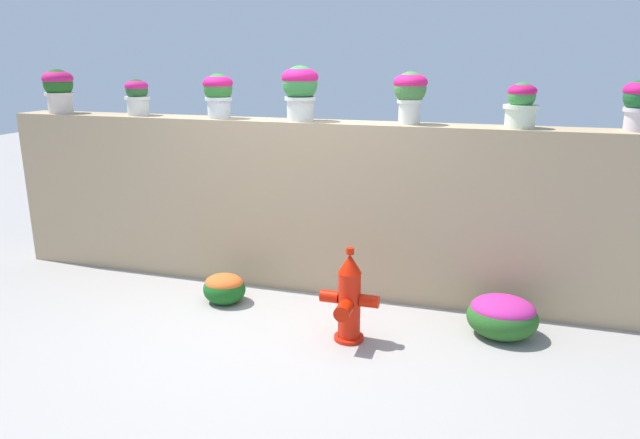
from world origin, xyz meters
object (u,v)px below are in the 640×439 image
object	(u,v)px
fire_hydrant	(349,300)
flower_bush_left	(502,315)
flower_bush_right	(224,287)
potted_plant_2	(218,92)
potted_plant_1	(137,95)
potted_plant_3	(300,87)
potted_plant_4	(410,91)
potted_plant_5	(521,103)
potted_plant_0	(58,87)

from	to	relation	value
fire_hydrant	flower_bush_left	xyz separation A→B (m)	(1.14, 0.44, -0.16)
flower_bush_right	potted_plant_2	bearing A→B (deg)	114.82
potted_plant_1	flower_bush_left	bearing A→B (deg)	-9.17
potted_plant_2	potted_plant_3	size ratio (longest dim) A/B	0.84
potted_plant_2	potted_plant_4	xyz separation A→B (m)	(1.78, 0.02, 0.03)
potted_plant_2	flower_bush_right	world-z (taller)	potted_plant_2
potted_plant_1	potted_plant_5	distance (m)	3.57
flower_bush_left	flower_bush_right	xyz separation A→B (m)	(-2.39, -0.06, -0.03)
potted_plant_5	flower_bush_right	bearing A→B (deg)	-165.85
potted_plant_5	potted_plant_3	bearing A→B (deg)	179.78
potted_plant_0	potted_plant_1	xyz separation A→B (m)	(0.89, 0.03, -0.06)
flower_bush_right	fire_hydrant	bearing A→B (deg)	-16.98
potted_plant_3	fire_hydrant	size ratio (longest dim) A/B	0.64
potted_plant_1	flower_bush_right	world-z (taller)	potted_plant_1
potted_plant_3	fire_hydrant	xyz separation A→B (m)	(0.73, -0.99, -1.54)
potted_plant_2	potted_plant_5	world-z (taller)	potted_plant_2
potted_plant_4	potted_plant_5	world-z (taller)	potted_plant_4
potted_plant_3	potted_plant_5	bearing A→B (deg)	-0.22
potted_plant_0	flower_bush_right	size ratio (longest dim) A/B	1.14
fire_hydrant	potted_plant_2	bearing A→B (deg)	147.20
potted_plant_2	flower_bush_left	size ratio (longest dim) A/B	0.74
fire_hydrant	potted_plant_5	bearing A→B (deg)	40.70
potted_plant_3	potted_plant_5	xyz separation A→B (m)	(1.88, -0.01, -0.10)
flower_bush_right	potted_plant_0	bearing A→B (deg)	163.86
potted_plant_2	fire_hydrant	size ratio (longest dim) A/B	0.54
potted_plant_1	potted_plant_3	world-z (taller)	potted_plant_3
potted_plant_4	flower_bush_left	distance (m)	1.99
potted_plant_3	potted_plant_0	bearing A→B (deg)	-179.71
potted_plant_0	potted_plant_1	bearing A→B (deg)	2.22
potted_plant_3	flower_bush_left	size ratio (longest dim) A/B	0.88
fire_hydrant	flower_bush_left	world-z (taller)	fire_hydrant
potted_plant_0	fire_hydrant	bearing A→B (deg)	-16.46
potted_plant_0	potted_plant_3	bearing A→B (deg)	0.29
potted_plant_2	flower_bush_left	distance (m)	3.18
fire_hydrant	flower_bush_right	bearing A→B (deg)	163.02
potted_plant_0	flower_bush_left	bearing A→B (deg)	-6.92
potted_plant_1	potted_plant_3	bearing A→B (deg)	-0.73
potted_plant_4	flower_bush_left	bearing A→B (deg)	-32.79
potted_plant_3	fire_hydrant	distance (m)	1.97
potted_plant_1	potted_plant_3	xyz separation A→B (m)	(1.70, -0.02, 0.10)
potted_plant_1	fire_hydrant	distance (m)	3.00
potted_plant_3	potted_plant_5	distance (m)	1.88
potted_plant_5	flower_bush_right	world-z (taller)	potted_plant_5
potted_plant_0	potted_plant_5	xyz separation A→B (m)	(4.47, 0.01, -0.06)
potted_plant_2	potted_plant_3	xyz separation A→B (m)	(0.80, 0.01, 0.05)
potted_plant_5	fire_hydrant	size ratio (longest dim) A/B	0.48
potted_plant_5	fire_hydrant	bearing A→B (deg)	-139.30
potted_plant_4	flower_bush_left	world-z (taller)	potted_plant_4
fire_hydrant	potted_plant_4	bearing A→B (deg)	76.07
potted_plant_3	flower_bush_left	world-z (taller)	potted_plant_3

